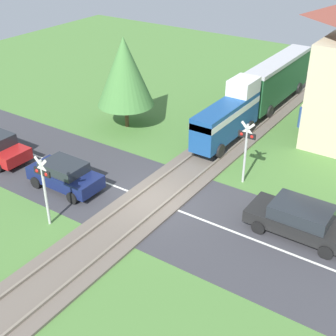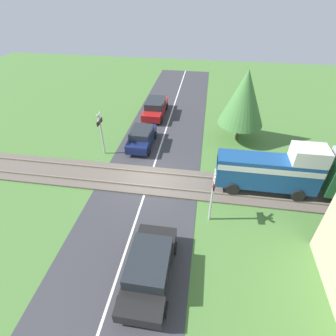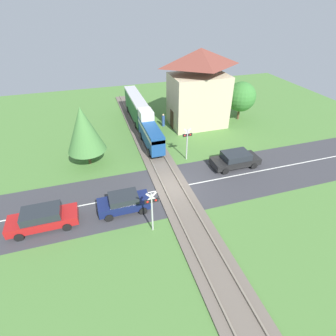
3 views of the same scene
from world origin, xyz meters
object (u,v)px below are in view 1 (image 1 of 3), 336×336
(train, at_px, (260,92))
(crossing_signal_east_approach, at_px, (246,145))
(pedestrian_by_station, at_px, (302,117))
(car_far_side, at_px, (301,219))
(crossing_signal_west_approach, at_px, (44,183))
(car_near_crossing, at_px, (65,175))

(train, bearing_deg, crossing_signal_east_approach, -70.23)
(train, distance_m, pedestrian_by_station, 3.01)
(car_far_side, height_order, crossing_signal_west_approach, crossing_signal_west_approach)
(crossing_signal_east_approach, bearing_deg, car_far_side, -33.23)
(train, distance_m, crossing_signal_west_approach, 15.65)
(car_far_side, distance_m, crossing_signal_east_approach, 4.77)
(car_far_side, bearing_deg, crossing_signal_east_approach, 146.77)
(pedestrian_by_station, bearing_deg, car_near_crossing, -117.41)
(car_far_side, relative_size, crossing_signal_west_approach, 1.35)
(train, distance_m, car_far_side, 12.02)
(train, bearing_deg, crossing_signal_west_approach, -99.94)
(crossing_signal_west_approach, distance_m, pedestrian_by_station, 16.84)
(crossing_signal_west_approach, bearing_deg, pedestrian_by_station, 71.12)
(car_near_crossing, xyz_separation_m, crossing_signal_west_approach, (1.50, -2.51, 1.34))
(pedestrian_by_station, bearing_deg, train, -170.41)
(car_far_side, xyz_separation_m, crossing_signal_east_approach, (-3.83, 2.51, 1.33))
(crossing_signal_east_approach, distance_m, pedestrian_by_station, 8.10)
(train, relative_size, crossing_signal_east_approach, 4.35)
(car_far_side, xyz_separation_m, pedestrian_by_station, (-3.81, 10.49, -0.06))
(car_near_crossing, height_order, crossing_signal_west_approach, crossing_signal_west_approach)
(car_far_side, bearing_deg, crossing_signal_west_approach, -149.73)
(car_near_crossing, xyz_separation_m, car_far_side, (10.74, 2.88, 0.00))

